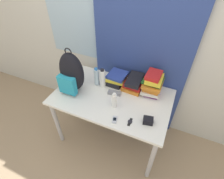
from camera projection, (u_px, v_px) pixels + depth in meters
name	position (u px, v px, depth m)	size (l,w,h in m)	color
ground_plane	(99.00, 159.00, 2.21)	(12.00, 12.00, 0.00)	#9E8466
wall_back	(129.00, 38.00, 1.98)	(6.00, 0.06, 2.50)	beige
curtain_blue	(142.00, 43.00, 1.90)	(1.12, 0.04, 2.50)	navy
desk	(112.00, 101.00, 2.04)	(1.31, 0.80, 0.76)	silver
backpack	(71.00, 73.00, 1.91)	(0.29, 0.24, 0.53)	black
book_stack_left	(117.00, 78.00, 2.12)	(0.23, 0.25, 0.13)	black
book_stack_center	(134.00, 83.00, 2.05)	(0.24, 0.29, 0.14)	orange
book_stack_right	(153.00, 84.00, 1.95)	(0.23, 0.28, 0.26)	#6B2370
water_bottle	(97.00, 77.00, 2.06)	(0.06, 0.06, 0.24)	silver
sports_bottle	(103.00, 78.00, 2.03)	(0.06, 0.06, 0.25)	white
sunscreen_bottle	(114.00, 101.00, 1.81)	(0.05, 0.05, 0.18)	white
cell_phone	(115.00, 120.00, 1.72)	(0.06, 0.09, 0.02)	#B7BCC6
sunglasses_case	(114.00, 93.00, 1.99)	(0.16, 0.08, 0.04)	gray
camera_pouch	(148.00, 121.00, 1.68)	(0.11, 0.09, 0.06)	black
wristwatch	(130.00, 122.00, 1.70)	(0.04, 0.10, 0.01)	black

